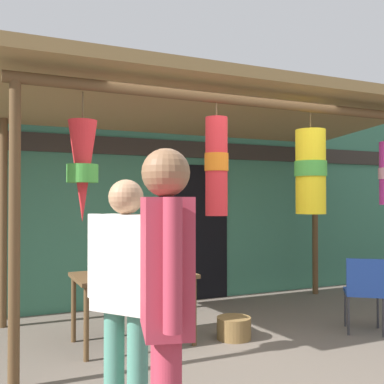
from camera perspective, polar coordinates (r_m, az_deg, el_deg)
name	(u,v)px	position (r m, az deg, el deg)	size (l,w,h in m)	color
ground_plane	(248,363)	(4.52, 6.95, -20.18)	(30.00, 30.00, 0.00)	#60564C
shop_facade	(149,178)	(6.75, -5.29, 1.70)	(12.18, 0.29, 3.59)	#387056
market_stall_canopy	(227,122)	(5.46, 4.34, 8.61)	(5.07, 2.44, 2.74)	brown
display_table	(133,281)	(4.90, -7.26, -10.82)	(1.20, 0.74, 0.72)	brown
flower_heap_on_table	(132,267)	(4.80, -7.39, -9.17)	(0.75, 0.52, 0.15)	#D13399
folding_chair	(364,288)	(5.59, 20.46, -11.03)	(0.56, 0.56, 0.84)	#2347A8
wicker_basket_by_table	(234,328)	(5.16, 5.18, -16.35)	(0.37, 0.37, 0.23)	brown
vendor_in_orange	(166,295)	(2.28, -3.26, -12.51)	(0.31, 0.58, 1.74)	#B23347
customer_foreground	(126,286)	(2.97, -8.15, -11.39)	(0.42, 0.49, 1.62)	#4C8E7A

